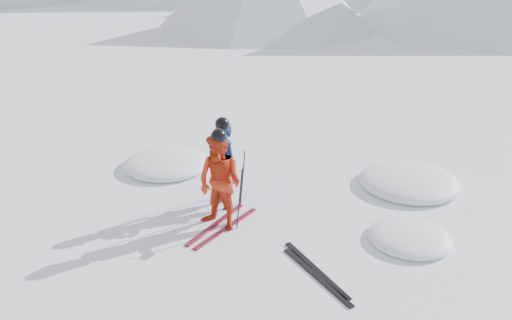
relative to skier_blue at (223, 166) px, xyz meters
The scene contains 12 objects.
ground 2.61m from the skier_blue, 10.90° to the right, with size 160.00×160.00×0.00m, color white.
skier_blue is the anchor object (origin of this frame).
skier_red 0.80m from the skier_blue, 54.51° to the right, with size 0.83×0.65×1.71m, color red.
pole_blue_left 0.43m from the skier_blue, 153.43° to the left, with size 0.02×0.02×1.09m, color black.
pole_blue_right 0.45m from the skier_blue, 45.00° to the left, with size 0.02×0.02×1.09m, color black.
pole_red_left 0.51m from the skier_blue, 67.59° to the right, with size 0.02×0.02×1.14m, color black.
pole_red_right 0.95m from the skier_blue, 33.36° to the right, with size 0.02×0.02×1.14m, color black.
ski_worn_left 1.09m from the skier_blue, 62.09° to the right, with size 0.09×1.70×0.03m, color black.
ski_worn_right 1.19m from the skier_blue, 48.13° to the right, with size 0.09×1.70×0.03m, color black.
ski_loose_a 2.74m from the skier_blue, 18.32° to the right, with size 0.09×1.70×0.03m, color black.
ski_loose_b 2.87m from the skier_blue, 20.63° to the right, with size 0.09×1.70×0.03m, color black.
snow_lumps 2.00m from the skier_blue, 42.44° to the left, with size 8.28×6.93×0.44m.
Camera 1 is at (3.45, -6.51, 4.71)m, focal length 38.00 mm.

